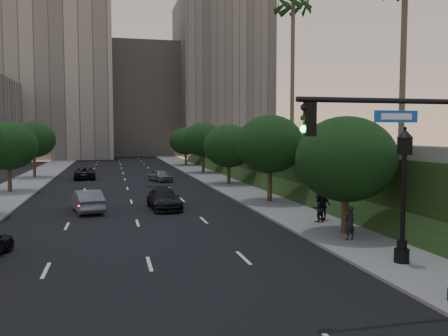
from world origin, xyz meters
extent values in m
plane|color=black|center=(0.00, 0.00, 0.00)|extent=(160.00, 160.00, 0.00)
cube|color=black|center=(0.00, 30.00, 0.01)|extent=(16.00, 140.00, 0.02)
cube|color=slate|center=(10.25, 30.00, 0.07)|extent=(4.50, 140.00, 0.15)
cube|color=slate|center=(-10.25, 30.00, 0.07)|extent=(4.50, 140.00, 0.15)
cube|color=black|center=(22.00, 28.00, 2.00)|extent=(18.00, 90.00, 4.00)
cube|color=slate|center=(13.50, 28.00, 4.35)|extent=(0.35, 90.00, 0.70)
cube|color=gray|center=(-14.00, 92.00, 16.00)|extent=(26.00, 20.00, 32.00)
cube|color=gray|center=(6.00, 102.00, 13.00)|extent=(22.00, 18.00, 26.00)
cube|color=slate|center=(24.00, 96.00, 18.00)|extent=(20.00, 22.00, 36.00)
cylinder|color=#38281C|center=(10.30, 8.00, 1.43)|extent=(0.36, 0.36, 2.86)
ellipsoid|color=black|center=(10.30, 8.00, 4.03)|extent=(5.20, 5.20, 4.42)
cylinder|color=#38281C|center=(10.30, 20.00, 1.61)|extent=(0.36, 0.36, 3.21)
ellipsoid|color=black|center=(10.30, 20.00, 4.53)|extent=(5.20, 5.20, 4.42)
cylinder|color=#38281C|center=(10.30, 33.00, 1.43)|extent=(0.36, 0.36, 2.86)
ellipsoid|color=black|center=(10.30, 33.00, 4.03)|extent=(5.20, 5.20, 4.42)
cylinder|color=#38281C|center=(10.30, 47.00, 1.61)|extent=(0.36, 0.36, 3.21)
ellipsoid|color=black|center=(10.30, 47.00, 4.53)|extent=(5.20, 5.20, 4.42)
cylinder|color=#38281C|center=(10.30, 62.00, 1.43)|extent=(0.36, 0.36, 2.86)
ellipsoid|color=black|center=(10.30, 62.00, 4.03)|extent=(5.20, 5.20, 4.42)
cylinder|color=#38281C|center=(-10.30, 31.00, 1.50)|extent=(0.36, 0.36, 2.99)
ellipsoid|color=black|center=(-10.30, 31.00, 4.22)|extent=(5.00, 5.00, 4.25)
cylinder|color=#38281C|center=(-10.30, 45.00, 1.63)|extent=(0.36, 0.36, 3.26)
ellipsoid|color=black|center=(-10.30, 45.00, 4.59)|extent=(5.00, 5.00, 4.25)
cylinder|color=#4C4233|center=(17.50, 14.00, 10.00)|extent=(0.40, 0.40, 12.00)
cylinder|color=#4C4233|center=(16.00, 30.00, 11.25)|extent=(0.40, 0.40, 14.50)
cylinder|color=black|center=(6.26, -1.88, 6.30)|extent=(5.40, 0.16, 0.16)
cube|color=black|center=(3.96, -1.88, 5.75)|extent=(0.32, 0.22, 0.95)
sphere|color=black|center=(3.78, -1.88, 6.08)|extent=(0.20, 0.20, 0.20)
sphere|color=#3F2B0A|center=(3.78, -1.88, 5.78)|extent=(0.20, 0.20, 0.20)
sphere|color=#19F24C|center=(3.78, -1.88, 5.48)|extent=(0.20, 0.20, 0.20)
cube|color=blue|center=(6.66, -1.88, 5.85)|extent=(1.40, 0.05, 0.35)
cylinder|color=black|center=(9.91, 2.42, 0.35)|extent=(0.60, 0.60, 0.70)
cylinder|color=black|center=(9.91, 2.42, 0.85)|extent=(0.40, 0.40, 0.40)
cylinder|color=black|center=(9.91, 2.42, 2.80)|extent=(0.18, 0.18, 3.60)
cube|color=black|center=(9.91, 2.42, 4.85)|extent=(0.42, 0.42, 0.70)
cone|color=black|center=(9.91, 2.42, 5.35)|extent=(0.64, 0.64, 0.35)
sphere|color=black|center=(9.91, 2.42, 5.55)|extent=(0.14, 0.14, 0.14)
imported|color=slate|center=(-3.10, 18.93, 0.77)|extent=(2.55, 4.89, 1.53)
imported|color=black|center=(-4.49, 42.69, 0.71)|extent=(2.58, 5.21, 1.42)
imported|color=black|center=(2.11, 18.93, 0.72)|extent=(2.30, 5.05, 1.43)
imported|color=slate|center=(3.74, 37.98, 0.67)|extent=(2.81, 4.22, 1.33)
imported|color=black|center=(9.82, 6.57, 0.97)|extent=(0.69, 0.55, 1.65)
imported|color=black|center=(10.32, 11.32, 0.96)|extent=(0.93, 0.82, 1.61)
imported|color=black|center=(10.87, 11.78, 1.00)|extent=(1.08, 0.70, 1.71)
camera|label=1|loc=(-1.43, -14.20, 5.38)|focal=38.00mm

